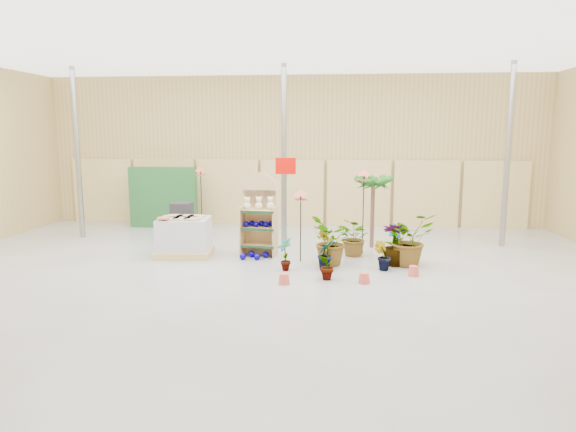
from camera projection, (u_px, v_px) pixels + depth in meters
The scene contains 23 objects.
room at pixel (271, 162), 10.50m from camera, with size 15.20×12.10×4.70m.
display_shelf at pixel (260, 218), 11.79m from camera, with size 0.85×0.60×1.90m.
teddy_bears at pixel (260, 204), 11.64m from camera, with size 0.70×0.18×0.29m.
gazing_balls_shelf at pixel (259, 224), 11.70m from camera, with size 0.70×0.24×0.13m.
gazing_balls_floor at pixel (254, 255), 11.54m from camera, with size 0.63×0.39×0.15m.
pallet_stack at pixel (184, 237), 11.77m from camera, with size 1.31×1.12×0.92m.
charcoal_planters at pixel (182, 222), 13.46m from camera, with size 0.50×0.50×1.00m.
trellis_stock at pixel (163, 197), 15.29m from camera, with size 2.00×0.30×1.80m, color #215927.
offer_sign at pixel (286, 183), 12.63m from camera, with size 0.50×0.08×2.20m.
bird_table_front at pixel (301, 194), 11.06m from camera, with size 0.34×0.34×1.61m.
bird_table_right at pixel (364, 175), 11.75m from camera, with size 0.34×0.34×1.98m.
bird_table_back at pixel (201, 171), 14.25m from camera, with size 0.34×0.34×1.89m.
palm at pixel (373, 182), 12.44m from camera, with size 0.70×0.70×1.88m.
potted_plant_0 at pixel (285, 254), 10.53m from camera, with size 0.36×0.25×0.69m, color #1A5B16.
potted_plant_1 at pixel (325, 254), 10.62m from camera, with size 0.37×0.30×0.67m, color #1A5B16.
potted_plant_2 at pixel (331, 241), 10.90m from camera, with size 0.95×0.82×1.05m, color #1A5B16.
potted_plant_3 at pixel (395, 244), 10.90m from camera, with size 0.52×0.52×0.93m, color #1A5B16.
potted_plant_4 at pixel (394, 241), 11.57m from camera, with size 0.41×0.28×0.79m, color #1A5B16.
potted_plant_5 at pixel (325, 242), 11.86m from camera, with size 0.34×0.27×0.61m, color #1A5B16.
potted_plant_6 at pixel (355, 237), 11.75m from camera, with size 0.79×0.68×0.87m, color #1A5B16.
potted_plant_8 at pixel (327, 259), 9.86m from camera, with size 0.43×0.29×0.82m, color #1A5B16.
potted_plant_9 at pixel (382, 256), 10.54m from camera, with size 0.34×0.27×0.61m, color #1A5B16.
potted_plant_10 at pixel (409, 239), 10.91m from camera, with size 1.03×0.89×1.14m, color #1A5B16.
Camera 1 is at (1.38, -9.55, 2.81)m, focal length 32.00 mm.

